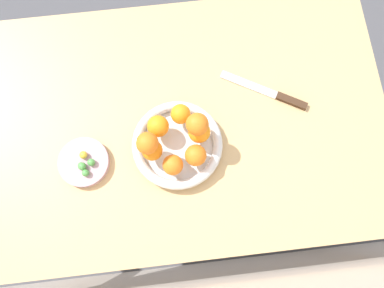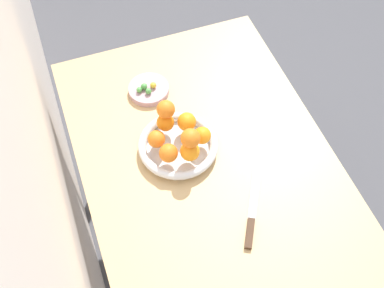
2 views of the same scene
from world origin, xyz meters
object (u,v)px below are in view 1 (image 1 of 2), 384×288
object	(u,v)px
orange_1	(181,115)
orange_5	(196,155)
fruit_bowl	(177,145)
orange_2	(158,126)
candy_ball_1	(91,162)
orange_0	(199,132)
orange_4	(173,165)
candy_ball_0	(81,165)
candy_dish	(84,162)
orange_6	(198,124)
dining_table	(194,129)
orange_3	(152,150)
candy_ball_2	(83,155)
candy_ball_3	(82,166)
knife	(271,93)
orange_7	(147,143)
candy_ball_4	(85,173)

from	to	relation	value
orange_1	orange_5	distance (m)	0.12
fruit_bowl	orange_5	size ratio (longest dim) A/B	4.33
orange_2	candy_ball_1	xyz separation A→B (m)	(0.19, 0.07, -0.04)
orange_0	orange_4	distance (m)	0.11
orange_4	orange_0	bearing A→B (deg)	-134.56
orange_2	candy_ball_1	distance (m)	0.20
orange_5	candy_ball_0	xyz separation A→B (m)	(0.31, -0.02, -0.04)
candy_dish	orange_2	world-z (taller)	orange_2
orange_6	candy_ball_1	world-z (taller)	orange_6
dining_table	orange_2	world-z (taller)	orange_2
orange_6	candy_ball_0	xyz separation A→B (m)	(0.32, 0.05, -0.10)
orange_0	orange_3	size ratio (longest dim) A/B	1.07
candy_ball_0	orange_3	bearing A→B (deg)	-176.86
candy_dish	candy_ball_2	world-z (taller)	candy_ball_2
candy_ball_3	knife	size ratio (longest dim) A/B	0.09
orange_3	orange_5	bearing A→B (deg)	166.50
dining_table	orange_3	xyz separation A→B (m)	(0.12, 0.09, 0.16)
orange_0	orange_5	distance (m)	0.06
orange_1	orange_4	distance (m)	0.13
dining_table	orange_7	bearing A→B (deg)	33.45
fruit_bowl	orange_0	distance (m)	0.08
candy_ball_0	candy_ball_2	world-z (taller)	candy_ball_2
orange_5	orange_0	bearing A→B (deg)	-105.18
candy_ball_1	knife	size ratio (longest dim) A/B	0.09
fruit_bowl	candy_ball_0	size ratio (longest dim) A/B	14.18
fruit_bowl	candy_ball_2	size ratio (longest dim) A/B	11.73
orange_4	orange_5	distance (m)	0.06
candy_ball_1	candy_ball_2	size ratio (longest dim) A/B	0.97
candy_dish	orange_1	size ratio (longest dim) A/B	2.55
dining_table	candy_dish	size ratio (longest dim) A/B	8.05
dining_table	orange_5	distance (m)	0.20
dining_table	orange_2	xyz separation A→B (m)	(0.10, 0.03, 0.16)
knife	fruit_bowl	bearing A→B (deg)	23.79
candy_ball_4	orange_1	bearing A→B (deg)	-156.11
dining_table	orange_7	world-z (taller)	orange_7
orange_4	candy_ball_0	world-z (taller)	orange_4
orange_5	candy_ball_0	world-z (taller)	orange_5
candy_ball_1	candy_ball_4	xyz separation A→B (m)	(0.02, 0.03, -0.00)
candy_ball_3	knife	distance (m)	0.56
candy_ball_1	knife	bearing A→B (deg)	-163.94
orange_2	candy_ball_2	xyz separation A→B (m)	(0.21, 0.05, -0.04)
candy_ball_0	candy_ball_2	distance (m)	0.03
orange_4	orange_7	size ratio (longest dim) A/B	0.96
orange_2	dining_table	bearing A→B (deg)	-164.64
dining_table	orange_5	bearing A→B (deg)	84.65
candy_ball_1	orange_2	bearing A→B (deg)	-160.11
fruit_bowl	knife	distance (m)	0.31
dining_table	candy_ball_1	world-z (taller)	candy_ball_1
fruit_bowl	orange_2	xyz separation A→B (m)	(0.04, -0.04, 0.05)
orange_0	orange_1	size ratio (longest dim) A/B	1.10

